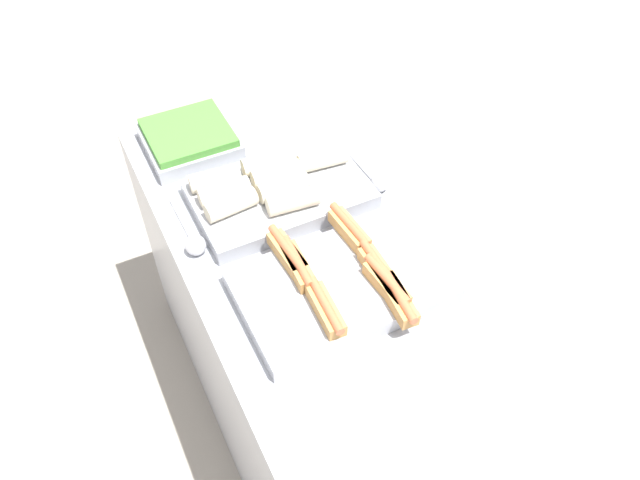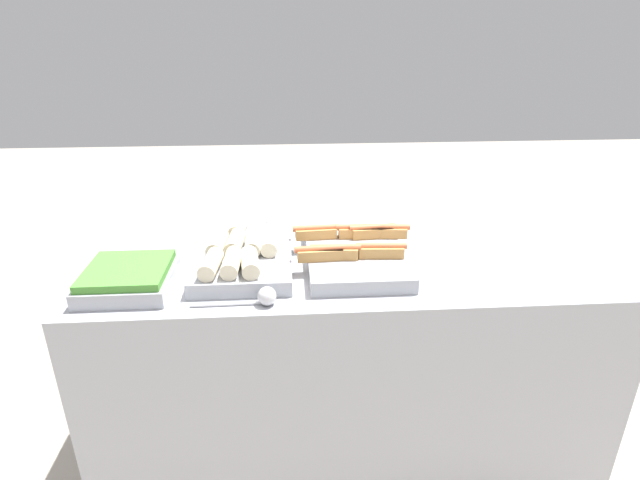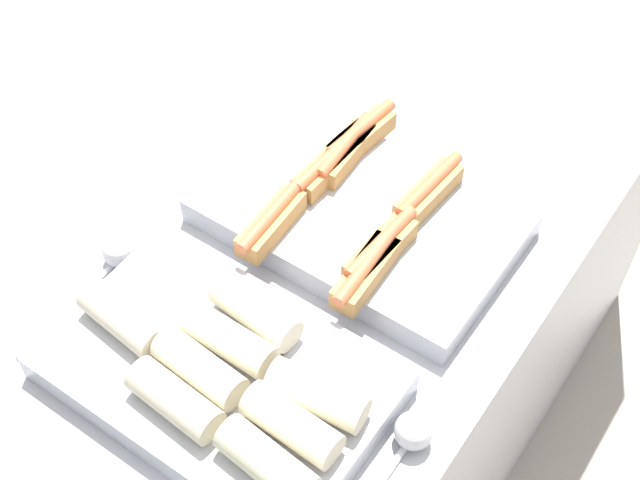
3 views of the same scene
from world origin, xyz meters
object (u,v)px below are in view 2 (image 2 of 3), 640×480
at_px(tray_hotdogs, 354,251).
at_px(serving_spoon_near, 263,297).
at_px(tray_wraps, 243,254).
at_px(serving_spoon_far, 269,226).
at_px(tray_side_front, 128,278).

distance_m(tray_hotdogs, serving_spoon_near, 0.41).
distance_m(tray_wraps, serving_spoon_far, 0.30).
bearing_deg(serving_spoon_far, tray_side_front, -133.98).
bearing_deg(tray_hotdogs, serving_spoon_near, -137.04).
height_order(tray_hotdogs, tray_wraps, tray_wraps).
xyz_separation_m(tray_hotdogs, tray_wraps, (-0.38, -0.01, 0.01)).
height_order(tray_hotdogs, tray_side_front, tray_hotdogs).
height_order(tray_hotdogs, serving_spoon_near, tray_hotdogs).
relative_size(tray_hotdogs, tray_wraps, 1.05).
distance_m(tray_side_front, serving_spoon_near, 0.43).
distance_m(tray_hotdogs, tray_side_front, 0.73).
xyz_separation_m(tray_hotdogs, serving_spoon_near, (-0.30, -0.28, -0.01)).
relative_size(tray_wraps, serving_spoon_far, 1.89).
xyz_separation_m(tray_wraps, serving_spoon_near, (0.07, -0.27, -0.02)).
relative_size(serving_spoon_near, serving_spoon_far, 0.97).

